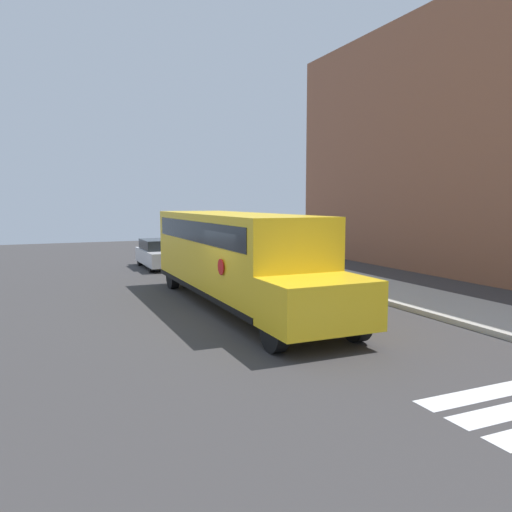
{
  "coord_description": "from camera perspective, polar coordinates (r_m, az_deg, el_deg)",
  "views": [
    {
      "loc": [
        12.74,
        -5.21,
        3.32
      ],
      "look_at": [
        -1.5,
        1.06,
        1.62
      ],
      "focal_mm": 35.0,
      "sensor_mm": 36.0,
      "label": 1
    }
  ],
  "objects": [
    {
      "name": "ground_plane",
      "position": [
        14.16,
        -1.47,
        -7.31
      ],
      "size": [
        60.0,
        60.0,
        0.0
      ],
      "primitive_type": "plane",
      "color": "#3A3838"
    },
    {
      "name": "parked_car",
      "position": [
        25.51,
        -10.88,
        0.26
      ],
      "size": [
        4.13,
        1.78,
        1.41
      ],
      "color": "silver",
      "rests_on": "ground"
    },
    {
      "name": "sidewalk_strip",
      "position": [
        17.61,
        18.56,
        -4.7
      ],
      "size": [
        44.0,
        3.0,
        0.15
      ],
      "color": "#B2ADA3",
      "rests_on": "ground"
    },
    {
      "name": "school_bus",
      "position": [
        15.93,
        -2.39,
        0.41
      ],
      "size": [
        11.06,
        2.57,
        2.94
      ],
      "color": "yellow",
      "rests_on": "ground"
    }
  ]
}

